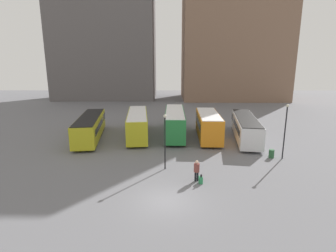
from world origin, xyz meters
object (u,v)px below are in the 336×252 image
(bus_3, at_px, (208,125))
(bus_4, at_px, (245,127))
(bus_0, at_px, (90,126))
(bus_2, at_px, (175,122))
(lamp_post_1, at_px, (165,137))
(bus_1, at_px, (138,123))
(suitcase, at_px, (201,180))
(traveler, at_px, (197,169))
(lamp_post_0, at_px, (285,127))
(trash_bin, at_px, (271,154))

(bus_3, xyz_separation_m, bus_4, (4.64, -0.12, -0.21))
(bus_0, relative_size, bus_2, 1.05)
(lamp_post_1, bearing_deg, bus_1, 108.52)
(bus_2, distance_m, suitcase, 14.90)
(bus_1, relative_size, traveler, 6.62)
(bus_2, height_order, lamp_post_0, lamp_post_0)
(bus_2, xyz_separation_m, bus_3, (4.20, -1.60, -0.04))
(lamp_post_1, relative_size, trash_bin, 5.84)
(bus_0, height_order, bus_3, bus_3)
(lamp_post_0, bearing_deg, traveler, -150.18)
(bus_3, distance_m, lamp_post_0, 9.92)
(bus_0, distance_m, suitcase, 18.05)
(lamp_post_0, relative_size, trash_bin, 6.42)
(bus_1, bearing_deg, lamp_post_1, -167.45)
(trash_bin, bearing_deg, lamp_post_0, -14.90)
(bus_4, distance_m, suitcase, 14.84)
(traveler, distance_m, trash_bin, 9.75)
(bus_3, distance_m, traveler, 12.99)
(bus_4, bearing_deg, suitcase, 160.05)
(traveler, distance_m, lamp_post_1, 4.05)
(bus_0, relative_size, lamp_post_0, 2.23)
(bus_1, distance_m, suitcase, 15.69)
(bus_2, bearing_deg, lamp_post_1, 175.53)
(bus_1, xyz_separation_m, bus_4, (13.69, -1.16, -0.18))
(bus_1, height_order, bus_3, bus_3)
(bus_2, height_order, lamp_post_1, lamp_post_1)
(bus_2, height_order, traveler, bus_2)
(bus_4, bearing_deg, trash_bin, -165.80)
(bus_4, height_order, lamp_post_0, lamp_post_0)
(trash_bin, bearing_deg, bus_0, 160.60)
(suitcase, bearing_deg, lamp_post_0, -62.86)
(bus_2, relative_size, lamp_post_0, 2.12)
(bus_4, relative_size, traveler, 7.11)
(bus_1, distance_m, bus_4, 13.74)
(bus_4, bearing_deg, bus_0, 98.59)
(traveler, bearing_deg, bus_4, -35.89)
(bus_1, distance_m, bus_3, 9.11)
(bus_1, distance_m, traveler, 15.13)
(bus_1, xyz_separation_m, lamp_post_1, (3.77, -11.25, 1.26))
(bus_0, height_order, bus_2, bus_2)
(bus_1, bearing_deg, lamp_post_0, -125.01)
(traveler, bearing_deg, bus_1, 19.23)
(bus_4, bearing_deg, traveler, 158.24)
(bus_2, xyz_separation_m, lamp_post_0, (10.53, -9.10, 1.44))
(bus_3, height_order, traveler, bus_3)
(trash_bin, bearing_deg, suitcase, -142.89)
(bus_4, distance_m, lamp_post_1, 14.22)
(lamp_post_0, bearing_deg, suitcase, -147.35)
(bus_0, distance_m, lamp_post_0, 22.52)
(bus_3, bearing_deg, lamp_post_0, -137.67)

